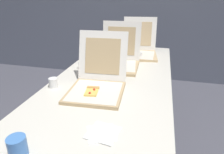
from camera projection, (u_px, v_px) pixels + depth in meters
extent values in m
cube|color=silver|center=(114.00, 78.00, 1.64)|extent=(0.90, 2.04, 0.03)
cylinder|color=gray|center=(103.00, 74.00, 2.72)|extent=(0.04, 0.04, 0.72)
cylinder|color=gray|center=(160.00, 80.00, 2.56)|extent=(0.04, 0.04, 0.72)
cube|color=tan|center=(95.00, 92.00, 1.35)|extent=(0.39, 0.39, 0.02)
cube|color=silver|center=(95.00, 91.00, 1.35)|extent=(0.35, 0.35, 0.00)
cube|color=white|center=(103.00, 56.00, 1.49)|extent=(0.37, 0.13, 0.35)
cube|color=tan|center=(102.00, 56.00, 1.49)|extent=(0.27, 0.09, 0.25)
cube|color=#EAC156|center=(92.00, 92.00, 1.32)|extent=(0.09, 0.12, 0.01)
cube|color=tan|center=(93.00, 88.00, 1.37)|extent=(0.09, 0.04, 0.02)
sphere|color=red|center=(94.00, 90.00, 1.33)|extent=(0.02, 0.02, 0.02)
sphere|color=red|center=(90.00, 93.00, 1.29)|extent=(0.02, 0.02, 0.02)
cube|color=tan|center=(117.00, 67.00, 1.82)|extent=(0.38, 0.38, 0.02)
cube|color=silver|center=(118.00, 65.00, 1.82)|extent=(0.34, 0.34, 0.00)
cube|color=white|center=(121.00, 41.00, 1.93)|extent=(0.37, 0.07, 0.36)
cube|color=tan|center=(121.00, 41.00, 1.92)|extent=(0.26, 0.05, 0.26)
cube|color=tan|center=(139.00, 55.00, 2.14)|extent=(0.41, 0.41, 0.02)
cube|color=silver|center=(139.00, 54.00, 2.14)|extent=(0.32, 0.32, 0.00)
cube|color=white|center=(140.00, 34.00, 2.27)|extent=(0.37, 0.12, 0.36)
cube|color=tan|center=(140.00, 34.00, 2.26)|extent=(0.27, 0.09, 0.26)
cylinder|color=white|center=(141.00, 53.00, 2.09)|extent=(0.03, 0.03, 0.00)
cylinder|color=white|center=(142.00, 54.00, 2.09)|extent=(0.01, 0.00, 0.03)
cylinder|color=white|center=(140.00, 54.00, 2.10)|extent=(0.01, 0.00, 0.03)
cylinder|color=white|center=(140.00, 54.00, 2.09)|extent=(0.01, 0.00, 0.03)
cylinder|color=white|center=(53.00, 83.00, 1.44)|extent=(0.06, 0.06, 0.07)
cylinder|color=white|center=(82.00, 65.00, 1.79)|extent=(0.06, 0.06, 0.07)
cylinder|color=#477FCC|center=(17.00, 146.00, 0.83)|extent=(0.08, 0.08, 0.09)
cube|color=white|center=(101.00, 133.00, 0.98)|extent=(0.18, 0.18, 0.00)
cube|color=white|center=(103.00, 133.00, 0.98)|extent=(0.17, 0.17, 0.00)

